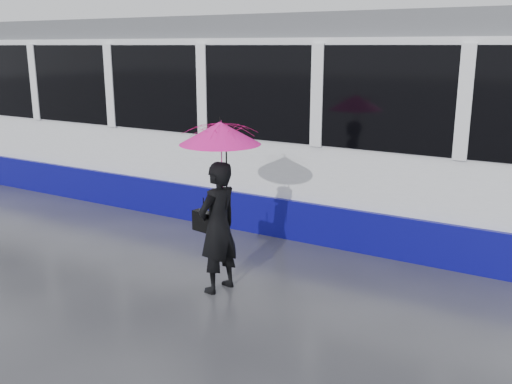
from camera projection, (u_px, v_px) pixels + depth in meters
The scene contains 6 objects.
ground at pixel (256, 267), 7.66m from camera, with size 90.00×90.00×0.00m, color #2D2D32.
rails at pixel (331, 219), 9.73m from camera, with size 34.00×1.51×0.02m.
tram at pixel (268, 120), 9.95m from camera, with size 26.00×2.56×3.35m.
woman at pixel (218, 227), 6.76m from camera, with size 0.58×0.38×1.60m, color black.
umbrella at pixel (220, 149), 6.50m from camera, with size 1.08×1.08×1.08m.
handbag at pixel (204, 221), 6.88m from camera, with size 0.30×0.17×0.43m.
Camera 1 is at (3.67, -6.15, 2.89)m, focal length 40.00 mm.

